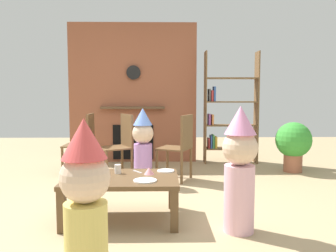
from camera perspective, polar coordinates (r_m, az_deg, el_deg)
The scene contains 18 objects.
ground_plane at distance 3.69m, azimuth -2.27°, elevation -13.32°, with size 12.00×12.00×0.00m, color tan.
brick_fireplace_feature at distance 6.12m, azimuth -5.75°, elevation 5.33°, with size 2.20×0.28×2.40m.
bookshelf at distance 6.01m, azimuth 9.63°, elevation 2.20°, with size 0.90×0.28×1.90m.
coffee_table at distance 3.31m, azimuth -7.57°, elevation -9.28°, with size 1.04×0.71×0.41m.
paper_cup_near_left at distance 3.34m, azimuth -12.97°, elevation -7.30°, with size 0.07×0.07×0.10m, color silver.
paper_cup_near_right at distance 3.42m, azimuth -8.25°, elevation -7.02°, with size 0.06×0.06×0.09m, color silver.
paper_cup_center at distance 3.34m, azimuth -11.14°, elevation -7.37°, with size 0.07×0.07×0.09m, color #669EE0.
paper_plate_front at distance 3.11m, azimuth -3.78°, elevation -8.93°, with size 0.21×0.21×0.01m, color white.
paper_plate_rear at distance 3.49m, azimuth -0.37°, elevation -7.37°, with size 0.17×0.17×0.01m, color white.
birthday_cake_slice at distance 3.36m, azimuth -3.12°, elevation -7.37°, with size 0.10×0.10×0.07m, color pink.
table_fork at distance 3.48m, azimuth -5.05°, elevation -7.49°, with size 0.15×0.02×0.01m, color silver.
child_with_cone_hat at distance 2.07m, azimuth -13.42°, elevation -12.35°, with size 0.29×0.29×1.04m.
child_in_pink at distance 3.01m, azimuth 11.69°, elevation -6.45°, with size 0.30×0.30×1.08m.
child_by_the_chairs at distance 4.53m, azimuth -4.15°, elevation -3.01°, with size 0.28×0.28×1.00m.
dining_chair_left at distance 5.16m, azimuth -13.58°, elevation -2.32°, with size 0.41×0.41×0.90m.
dining_chair_middle at distance 4.87m, azimuth -7.76°, elevation -2.66°, with size 0.54×0.54×0.90m.
dining_chair_right at distance 4.71m, azimuth 2.05°, elevation -2.88°, with size 0.53×0.53×0.90m.
potted_plant_tall at distance 5.60m, azimuth 19.93°, elevation -2.56°, with size 0.54×0.54×0.76m.
Camera 1 is at (0.07, -3.50, 1.17)m, focal length 37.07 mm.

